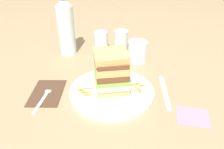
{
  "coord_description": "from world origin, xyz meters",
  "views": [
    {
      "loc": [
        0.05,
        -0.61,
        0.44
      ],
      "look_at": [
        0.02,
        0.01,
        0.06
      ],
      "focal_mm": 34.91,
      "sensor_mm": 36.0,
      "label": 1
    }
  ],
  "objects_px": {
    "empty_tumbler_0": "(121,41)",
    "empty_tumbler_1": "(101,42)",
    "juice_glass": "(137,52)",
    "napkin_dark": "(47,92)",
    "napkin_pink": "(193,116)",
    "fork": "(44,96)",
    "main_plate": "(112,91)",
    "sandwich": "(111,72)",
    "water_bottle": "(66,27)",
    "knife": "(165,92)"
  },
  "relations": [
    {
      "from": "sandwich",
      "to": "water_bottle",
      "type": "distance_m",
      "value": 0.38
    },
    {
      "from": "knife",
      "to": "napkin_pink",
      "type": "bearing_deg",
      "value": -61.95
    },
    {
      "from": "sandwich",
      "to": "empty_tumbler_1",
      "type": "height_order",
      "value": "sandwich"
    },
    {
      "from": "main_plate",
      "to": "napkin_pink",
      "type": "height_order",
      "value": "main_plate"
    },
    {
      "from": "main_plate",
      "to": "empty_tumbler_1",
      "type": "xyz_separation_m",
      "value": [
        -0.06,
        0.33,
        0.04
      ]
    },
    {
      "from": "knife",
      "to": "empty_tumbler_0",
      "type": "xyz_separation_m",
      "value": [
        -0.15,
        0.34,
        0.05
      ]
    },
    {
      "from": "sandwich",
      "to": "empty_tumbler_0",
      "type": "xyz_separation_m",
      "value": [
        0.03,
        0.35,
        -0.04
      ]
    },
    {
      "from": "water_bottle",
      "to": "napkin_pink",
      "type": "relative_size",
      "value": 3.0
    },
    {
      "from": "fork",
      "to": "water_bottle",
      "type": "xyz_separation_m",
      "value": [
        0.01,
        0.34,
        0.12
      ]
    },
    {
      "from": "main_plate",
      "to": "fork",
      "type": "height_order",
      "value": "main_plate"
    },
    {
      "from": "knife",
      "to": "empty_tumbler_1",
      "type": "relative_size",
      "value": 2.1
    },
    {
      "from": "juice_glass",
      "to": "napkin_dark",
      "type": "bearing_deg",
      "value": -142.28
    },
    {
      "from": "water_bottle",
      "to": "napkin_dark",
      "type": "bearing_deg",
      "value": -91.43
    },
    {
      "from": "juice_glass",
      "to": "water_bottle",
      "type": "relative_size",
      "value": 0.32
    },
    {
      "from": "sandwich",
      "to": "napkin_pink",
      "type": "relative_size",
      "value": 1.48
    },
    {
      "from": "sandwich",
      "to": "empty_tumbler_1",
      "type": "relative_size",
      "value": 1.45
    },
    {
      "from": "fork",
      "to": "napkin_pink",
      "type": "distance_m",
      "value": 0.47
    },
    {
      "from": "fork",
      "to": "water_bottle",
      "type": "relative_size",
      "value": 0.59
    },
    {
      "from": "sandwich",
      "to": "napkin_dark",
      "type": "relative_size",
      "value": 0.88
    },
    {
      "from": "fork",
      "to": "napkin_pink",
      "type": "relative_size",
      "value": 1.78
    },
    {
      "from": "knife",
      "to": "empty_tumbler_1",
      "type": "height_order",
      "value": "empty_tumbler_1"
    },
    {
      "from": "napkin_pink",
      "to": "main_plate",
      "type": "bearing_deg",
      "value": 156.56
    },
    {
      "from": "juice_glass",
      "to": "empty_tumbler_0",
      "type": "xyz_separation_m",
      "value": [
        -0.07,
        0.11,
        0.01
      ]
    },
    {
      "from": "juice_glass",
      "to": "empty_tumbler_0",
      "type": "bearing_deg",
      "value": 123.05
    },
    {
      "from": "fork",
      "to": "water_bottle",
      "type": "bearing_deg",
      "value": 88.29
    },
    {
      "from": "knife",
      "to": "napkin_pink",
      "type": "distance_m",
      "value": 0.13
    },
    {
      "from": "knife",
      "to": "juice_glass",
      "type": "height_order",
      "value": "juice_glass"
    },
    {
      "from": "water_bottle",
      "to": "napkin_pink",
      "type": "height_order",
      "value": "water_bottle"
    },
    {
      "from": "main_plate",
      "to": "water_bottle",
      "type": "bearing_deg",
      "value": 124.4
    },
    {
      "from": "main_plate",
      "to": "empty_tumbler_0",
      "type": "distance_m",
      "value": 0.35
    },
    {
      "from": "empty_tumbler_1",
      "to": "napkin_dark",
      "type": "bearing_deg",
      "value": -114.97
    },
    {
      "from": "fork",
      "to": "main_plate",
      "type": "bearing_deg",
      "value": 7.09
    },
    {
      "from": "napkin_pink",
      "to": "empty_tumbler_0",
      "type": "bearing_deg",
      "value": 115.33
    },
    {
      "from": "empty_tumbler_0",
      "to": "napkin_dark",
      "type": "bearing_deg",
      "value": -125.06
    },
    {
      "from": "water_bottle",
      "to": "empty_tumbler_0",
      "type": "height_order",
      "value": "water_bottle"
    },
    {
      "from": "juice_glass",
      "to": "sandwich",
      "type": "bearing_deg",
      "value": -112.45
    },
    {
      "from": "napkin_dark",
      "to": "napkin_pink",
      "type": "bearing_deg",
      "value": -12.2
    },
    {
      "from": "juice_glass",
      "to": "empty_tumbler_0",
      "type": "distance_m",
      "value": 0.13
    },
    {
      "from": "water_bottle",
      "to": "empty_tumbler_0",
      "type": "relative_size",
      "value": 2.94
    },
    {
      "from": "empty_tumbler_0",
      "to": "empty_tumbler_1",
      "type": "bearing_deg",
      "value": -169.73
    },
    {
      "from": "napkin_dark",
      "to": "empty_tumbler_1",
      "type": "distance_m",
      "value": 0.38
    },
    {
      "from": "knife",
      "to": "fork",
      "type": "bearing_deg",
      "value": -174.61
    },
    {
      "from": "napkin_dark",
      "to": "water_bottle",
      "type": "bearing_deg",
      "value": 88.57
    },
    {
      "from": "juice_glass",
      "to": "napkin_pink",
      "type": "distance_m",
      "value": 0.38
    },
    {
      "from": "water_bottle",
      "to": "napkin_pink",
      "type": "bearing_deg",
      "value": -42.34
    },
    {
      "from": "fork",
      "to": "knife",
      "type": "bearing_deg",
      "value": 5.39
    },
    {
      "from": "napkin_dark",
      "to": "empty_tumbler_0",
      "type": "distance_m",
      "value": 0.44
    },
    {
      "from": "fork",
      "to": "empty_tumbler_1",
      "type": "relative_size",
      "value": 1.75
    },
    {
      "from": "main_plate",
      "to": "napkin_dark",
      "type": "xyz_separation_m",
      "value": [
        -0.22,
        -0.01,
        -0.01
      ]
    },
    {
      "from": "juice_glass",
      "to": "napkin_pink",
      "type": "relative_size",
      "value": 0.95
    }
  ]
}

